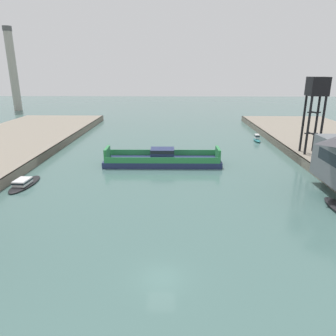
# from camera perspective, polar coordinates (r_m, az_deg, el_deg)

# --- Properties ---
(ground_plane) EXTENTS (400.00, 400.00, 0.00)m
(ground_plane) POSITION_cam_1_polar(r_m,az_deg,el_deg) (28.92, -1.28, -19.50)
(ground_plane) COLOR #476B66
(chain_ferry) EXTENTS (22.26, 6.24, 3.30)m
(chain_ferry) POSITION_cam_1_polar(r_m,az_deg,el_deg) (59.91, -1.02, 1.56)
(chain_ferry) COLOR navy
(chain_ferry) RESTS_ON ground
(moored_boat_near_left) EXTENTS (3.24, 8.45, 1.19)m
(moored_boat_near_left) POSITION_cam_1_polar(r_m,az_deg,el_deg) (54.03, -24.85, -2.51)
(moored_boat_near_left) COLOR black
(moored_boat_near_left) RESTS_ON ground
(moored_boat_mid_right) EXTENTS (1.52, 5.01, 1.74)m
(moored_boat_mid_right) POSITION_cam_1_polar(r_m,az_deg,el_deg) (83.39, 15.96, 5.18)
(moored_boat_mid_right) COLOR #237075
(moored_boat_mid_right) RESTS_ON ground
(crane_tower) EXTENTS (3.36, 3.36, 14.55)m
(crane_tower) POSITION_cam_1_polar(r_m,az_deg,el_deg) (66.63, 25.53, 12.14)
(crane_tower) COLOR black
(crane_tower) RESTS_ON quay_right
(smokestack_distant_a) EXTENTS (3.72, 3.72, 35.20)m
(smokestack_distant_a) POSITION_cam_1_polar(r_m,az_deg,el_deg) (157.97, -26.56, 16.15)
(smokestack_distant_a) COLOR #9E998E
(smokestack_distant_a) RESTS_ON ground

